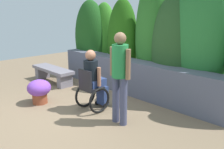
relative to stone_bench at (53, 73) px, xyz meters
The scene contains 7 objects.
ground_plane 2.56m from the stone_bench, 24.55° to the right, with size 13.56×13.56×0.00m, color #7D674F.
stone_retaining_wall 2.52m from the stone_bench, 23.06° to the left, with size 5.14×0.48×0.88m, color slate.
hedge_backdrop 3.18m from the stone_bench, 30.62° to the left, with size 6.07×1.04×3.28m.
stone_bench is the anchor object (origin of this frame).
person_in_wheelchair 2.49m from the stone_bench, 10.25° to the right, with size 0.53×0.66×1.33m.
person_standing_companion 3.41m from the stone_bench, ahead, with size 0.49×0.30×1.75m.
flower_pot_red_accent 1.69m from the stone_bench, 41.13° to the right, with size 0.54×0.54×0.57m.
Camera 1 is at (3.92, -2.52, 2.11)m, focal length 38.29 mm.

